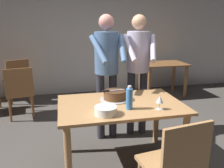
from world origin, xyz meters
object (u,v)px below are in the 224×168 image
main_dining_table (121,113)px  person_cutting_cake (107,64)px  cake_knife (109,91)px  water_bottle (129,98)px  background_table (163,70)px  cake_on_platter (115,96)px  plate_stack (106,110)px  background_chair_1 (20,91)px  chair_near_side (175,164)px  person_standing_beside (138,62)px  wine_glass_near (160,100)px  background_chair_2 (17,79)px

main_dining_table → person_cutting_cake: person_cutting_cake is taller
cake_knife → water_bottle: size_ratio=1.08×
background_table → main_dining_table: bearing=-124.3°
cake_on_platter → plate_stack: bearing=-115.0°
cake_on_platter → person_cutting_cake: (0.01, 0.53, 0.27)m
main_dining_table → background_chair_1: bearing=128.7°
main_dining_table → chair_near_side: 0.87m
cake_knife → background_chair_1: 2.00m
cake_on_platter → background_table: cake_on_platter is taller
person_standing_beside → person_cutting_cake: bearing=-176.2°
wine_glass_near → chair_near_side: (-0.09, -0.56, -0.36)m
main_dining_table → background_chair_2: (-1.52, 2.56, -0.14)m
chair_near_side → background_chair_1: size_ratio=1.00×
main_dining_table → chair_near_side: bearing=-73.2°
person_standing_beside → background_chair_1: size_ratio=1.91×
cake_knife → wine_glass_near: size_ratio=1.88×
cake_on_platter → cake_knife: cake_knife is taller
wine_glass_near → water_bottle: 0.31m
cake_knife → water_bottle: water_bottle is taller
cake_on_platter → background_chair_1: bearing=130.2°
main_dining_table → wine_glass_near: wine_glass_near is taller
person_cutting_cake → background_chair_1: person_cutting_cake is taller
background_chair_1 → wine_glass_near: bearing=-49.0°
water_bottle → cake_on_platter: bearing=104.1°
cake_knife → person_standing_beside: (0.54, 0.56, 0.21)m
wine_glass_near → person_standing_beside: (0.09, 0.95, 0.22)m
main_dining_table → person_cutting_cake: bearing=92.0°
water_bottle → cake_knife: bearing=116.0°
cake_on_platter → person_standing_beside: size_ratio=0.20×
plate_stack → water_bottle: (0.27, 0.09, 0.07)m
cake_on_platter → person_cutting_cake: 0.60m
plate_stack → background_chair_1: (-1.11, 1.93, -0.30)m
wine_glass_near → water_bottle: bearing=165.5°
chair_near_side → background_table: 3.42m
main_dining_table → person_cutting_cake: size_ratio=0.79×
chair_near_side → background_table: (1.33, 3.14, 0.09)m
cake_on_platter → plate_stack: 0.44m
cake_on_platter → chair_near_side: 1.04m
plate_stack → main_dining_table: bearing=50.8°
plate_stack → background_table: 3.17m
background_table → background_chair_2: 3.11m
person_standing_beside → background_chair_1: (-1.76, 0.97, -0.58)m
water_bottle → background_chair_1: bearing=126.7°
background_table → background_chair_1: bearing=-167.2°
background_chair_2 → wine_glass_near: bearing=-56.6°
main_dining_table → background_chair_1: 2.13m
cake_knife → chair_near_side: (0.36, -0.95, -0.37)m
cake_on_platter → background_chair_2: (-1.48, 2.43, -0.31)m
background_table → cake_knife: bearing=-127.5°
cake_on_platter → wine_glass_near: 0.55m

